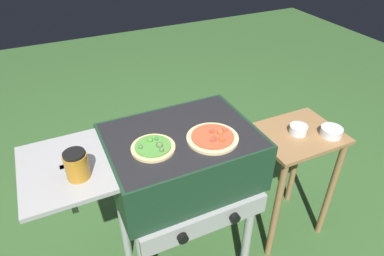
{
  "coord_description": "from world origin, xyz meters",
  "views": [
    {
      "loc": [
        -0.45,
        -1.07,
        1.73
      ],
      "look_at": [
        0.05,
        0.0,
        0.92
      ],
      "focal_mm": 31.73,
      "sensor_mm": 36.0,
      "label": 1
    }
  ],
  "objects_px": {
    "pizza_veggie": "(153,147)",
    "pizza_pepperoni": "(213,137)",
    "topping_bowl_near": "(331,132)",
    "topping_bowl_far": "(298,130)",
    "grill": "(179,162)",
    "prep_table": "(292,162)",
    "sauce_jar": "(77,165)"
  },
  "relations": [
    {
      "from": "prep_table",
      "to": "topping_bowl_near",
      "type": "xyz_separation_m",
      "value": [
        0.14,
        -0.09,
        0.22
      ]
    },
    {
      "from": "topping_bowl_near",
      "to": "grill",
      "type": "bearing_deg",
      "value": 174.11
    },
    {
      "from": "topping_bowl_far",
      "to": "topping_bowl_near",
      "type": "bearing_deg",
      "value": -31.89
    },
    {
      "from": "pizza_veggie",
      "to": "grill",
      "type": "bearing_deg",
      "value": 16.63
    },
    {
      "from": "pizza_veggie",
      "to": "topping_bowl_far",
      "type": "relative_size",
      "value": 1.91
    },
    {
      "from": "grill",
      "to": "pizza_pepperoni",
      "type": "distance_m",
      "value": 0.21
    },
    {
      "from": "grill",
      "to": "topping_bowl_near",
      "type": "distance_m",
      "value": 0.82
    },
    {
      "from": "pizza_pepperoni",
      "to": "topping_bowl_far",
      "type": "height_order",
      "value": "pizza_pepperoni"
    },
    {
      "from": "pizza_pepperoni",
      "to": "prep_table",
      "type": "height_order",
      "value": "pizza_pepperoni"
    },
    {
      "from": "grill",
      "to": "pizza_pepperoni",
      "type": "bearing_deg",
      "value": -34.01
    },
    {
      "from": "topping_bowl_far",
      "to": "prep_table",
      "type": "bearing_deg",
      "value": 21.74
    },
    {
      "from": "pizza_veggie",
      "to": "topping_bowl_near",
      "type": "bearing_deg",
      "value": -2.84
    },
    {
      "from": "pizza_pepperoni",
      "to": "pizza_veggie",
      "type": "bearing_deg",
      "value": 169.95
    },
    {
      "from": "pizza_pepperoni",
      "to": "topping_bowl_far",
      "type": "distance_m",
      "value": 0.59
    },
    {
      "from": "prep_table",
      "to": "topping_bowl_near",
      "type": "height_order",
      "value": "topping_bowl_near"
    },
    {
      "from": "sauce_jar",
      "to": "topping_bowl_near",
      "type": "bearing_deg",
      "value": -0.41
    },
    {
      "from": "prep_table",
      "to": "pizza_veggie",
      "type": "bearing_deg",
      "value": -177.01
    },
    {
      "from": "pizza_veggie",
      "to": "topping_bowl_far",
      "type": "bearing_deg",
      "value": 2.92
    },
    {
      "from": "grill",
      "to": "pizza_veggie",
      "type": "relative_size",
      "value": 5.42
    },
    {
      "from": "pizza_veggie",
      "to": "prep_table",
      "type": "height_order",
      "value": "pizza_veggie"
    },
    {
      "from": "sauce_jar",
      "to": "topping_bowl_far",
      "type": "bearing_deg",
      "value": 4.1
    },
    {
      "from": "pizza_veggie",
      "to": "prep_table",
      "type": "bearing_deg",
      "value": 2.99
    },
    {
      "from": "grill",
      "to": "sauce_jar",
      "type": "xyz_separation_m",
      "value": [
        -0.42,
        -0.07,
        0.2
      ]
    },
    {
      "from": "grill",
      "to": "prep_table",
      "type": "xyz_separation_m",
      "value": [
        0.67,
        0.0,
        -0.24
      ]
    },
    {
      "from": "topping_bowl_far",
      "to": "grill",
      "type": "bearing_deg",
      "value": -179.72
    },
    {
      "from": "topping_bowl_near",
      "to": "sauce_jar",
      "type": "bearing_deg",
      "value": 179.59
    },
    {
      "from": "topping_bowl_far",
      "to": "pizza_veggie",
      "type": "bearing_deg",
      "value": -177.08
    },
    {
      "from": "pizza_veggie",
      "to": "prep_table",
      "type": "relative_size",
      "value": 0.25
    },
    {
      "from": "sauce_jar",
      "to": "grill",
      "type": "bearing_deg",
      "value": 10.12
    },
    {
      "from": "pizza_pepperoni",
      "to": "prep_table",
      "type": "xyz_separation_m",
      "value": [
        0.55,
        0.09,
        -0.4
      ]
    },
    {
      "from": "grill",
      "to": "topping_bowl_far",
      "type": "distance_m",
      "value": 0.67
    },
    {
      "from": "pizza_veggie",
      "to": "pizza_pepperoni",
      "type": "height_order",
      "value": "same"
    }
  ]
}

